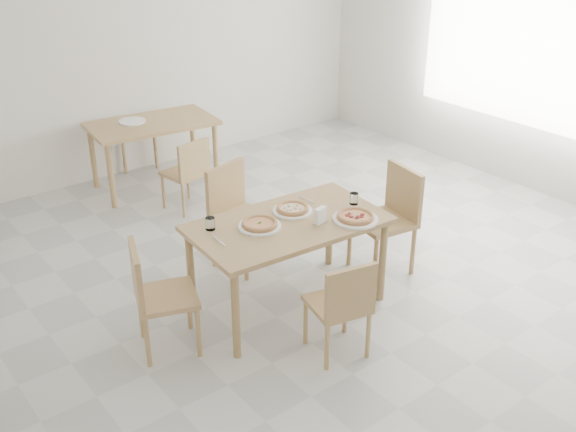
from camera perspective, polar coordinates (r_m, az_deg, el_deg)
room at (r=7.58m, az=21.18°, el=12.69°), size 7.28×7.00×7.00m
main_table at (r=5.16m, az=0.00°, el=-1.32°), size 1.54×0.95×0.75m
chair_south at (r=4.71m, az=4.65°, el=-7.32°), size 0.46×0.46×0.78m
chair_north at (r=5.87m, az=-4.43°, el=0.63°), size 0.54×0.54×0.91m
chair_west at (r=4.84m, az=-11.23°, el=-6.28°), size 0.53×0.53×0.85m
chair_east at (r=5.83m, az=8.75°, el=0.33°), size 0.53×0.53×0.93m
plate_margherita at (r=5.03m, az=-2.41°, el=-0.88°), size 0.32×0.32×0.02m
plate_mushroom at (r=5.27m, az=0.38°, el=0.43°), size 0.31×0.31×0.02m
plate_pepperoni at (r=5.17m, az=5.71°, el=-0.25°), size 0.35×0.35×0.02m
pizza_margherita at (r=5.02m, az=-2.41°, el=-0.65°), size 0.31×0.31×0.03m
pizza_mushroom at (r=5.26m, az=0.38°, el=0.65°), size 0.29×0.29×0.03m
pizza_pepperoni at (r=5.16m, az=5.72°, el=-0.02°), size 0.38×0.38×0.03m
tumbler_a at (r=5.02m, az=-6.60°, el=-0.65°), size 0.07×0.07×0.10m
tumbler_b at (r=5.41m, az=5.60°, el=1.48°), size 0.07×0.07×0.09m
napkin_holder at (r=5.07m, az=2.74°, el=-0.02°), size 0.13×0.08×0.13m
fork_a at (r=5.47m, az=1.60°, el=1.36°), size 0.02×0.18×0.01m
fork_b at (r=4.86m, az=-5.81°, el=-2.16°), size 0.03×0.18×0.01m
second_table at (r=7.53m, az=-11.41°, el=7.14°), size 1.42×0.91×0.75m
chair_back_s at (r=6.94m, az=-8.41°, el=3.89°), size 0.44×0.44×0.77m
chair_back_n at (r=8.29m, az=-13.11°, el=7.72°), size 0.52×0.52×0.89m
plate_empty at (r=7.53m, az=-13.05°, el=7.81°), size 0.29×0.29×0.02m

